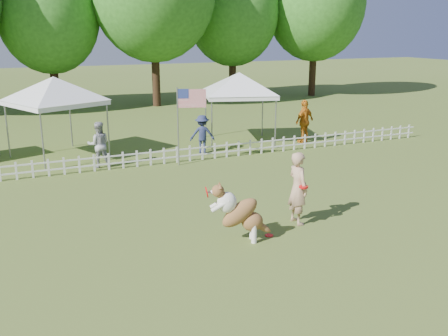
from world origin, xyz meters
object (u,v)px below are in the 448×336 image
handler (298,188)px  canopy_tent_left (57,119)px  dog (241,213)px  spectator_a (99,145)px  spectator_b (202,134)px  canopy_tent_right (239,109)px  flag_pole (178,127)px  spectator_c (304,121)px  frisbee_on_turf (269,235)px

handler → canopy_tent_left: bearing=26.0°
dog → spectator_a: 8.09m
spectator_a → spectator_b: spectator_a is taller
canopy_tent_right → flag_pole: bearing=-128.3°
canopy_tent_right → spectator_c: 2.88m
canopy_tent_left → flag_pole: bearing=-61.3°
handler → spectator_c: 9.52m
spectator_a → spectator_c: 8.87m
dog → spectator_b: spectator_b is taller
handler → dog: (-1.80, -0.47, -0.22)m
spectator_c → dog: bearing=30.5°
handler → canopy_tent_left: 10.60m
canopy_tent_right → flag_pole: canopy_tent_right is taller
canopy_tent_right → spectator_b: 2.54m
canopy_tent_left → canopy_tent_right: bearing=-26.5°
frisbee_on_turf → canopy_tent_left: size_ratio=0.07×
handler → spectator_a: bearing=25.1°
canopy_tent_right → spectator_c: bearing=-8.0°
spectator_b → flag_pole: bearing=61.1°
handler → frisbee_on_turf: (-1.03, -0.45, -0.92)m
dog → spectator_a: (-1.83, 7.88, 0.11)m
canopy_tent_left → spectator_a: (1.16, -2.03, -0.69)m
frisbee_on_turf → spectator_c: spectator_c is taller
flag_pole → spectator_a: size_ratio=1.72×
frisbee_on_turf → dog: bearing=-178.7°
canopy_tent_left → spectator_b: bearing=-39.9°
handler → spectator_c: size_ratio=1.00×
canopy_tent_left → spectator_b: size_ratio=1.99×
dog → flag_pole: bearing=99.4°
handler → spectator_a: 8.25m
canopy_tent_left → spectator_a: size_ratio=1.84×
canopy_tent_left → handler: bearing=-87.1°
frisbee_on_turf → spectator_a: bearing=108.3°
canopy_tent_right → spectator_b: bearing=-135.3°
canopy_tent_left → canopy_tent_right: (7.42, -0.33, -0.03)m
spectator_b → spectator_c: 4.73m
flag_pole → spectator_a: (-2.66, 0.89, -0.58)m
dog → spectator_b: bearing=90.9°
frisbee_on_turf → spectator_b: spectator_b is taller
canopy_tent_right → spectator_c: (2.59, -1.15, -0.54)m
frisbee_on_turf → canopy_tent_right: bearing=69.0°
flag_pole → canopy_tent_right: bearing=52.8°
canopy_tent_left → canopy_tent_right: size_ratio=1.02×
canopy_tent_left → flag_pole: (3.82, -2.92, -0.10)m
spectator_b → canopy_tent_left: bearing=1.0°
canopy_tent_left → flag_pole: canopy_tent_left is taller
canopy_tent_right → dog: bearing=-98.9°
dog → canopy_tent_right: size_ratio=0.48×
canopy_tent_left → spectator_c: size_ratio=1.62×
flag_pole → dog: bearing=-79.8°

